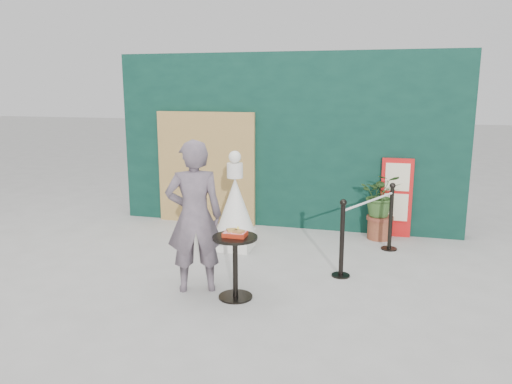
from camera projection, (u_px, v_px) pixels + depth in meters
name	position (u px, v px, depth m)	size (l,w,h in m)	color
ground	(230.00, 293.00, 5.98)	(60.00, 60.00, 0.00)	#ADAAA5
back_wall	(285.00, 141.00, 8.64)	(6.00, 0.30, 3.00)	black
bamboo_fence	(206.00, 168.00, 8.90)	(1.80, 0.08, 2.00)	tan
woman	(194.00, 217.00, 5.91)	(0.67, 0.44, 1.84)	slate
menu_board	(396.00, 198.00, 8.14)	(0.50, 0.07, 1.30)	red
statue	(235.00, 210.00, 7.51)	(0.59, 0.59, 1.51)	silver
cafe_table	(235.00, 257.00, 5.76)	(0.52, 0.52, 0.75)	black
food_basket	(235.00, 233.00, 5.70)	(0.26, 0.19, 0.11)	#B12812
planter	(381.00, 201.00, 8.01)	(0.64, 0.55, 1.08)	brown
stanchion_barrier	(368.00, 228.00, 6.96)	(0.84, 1.54, 1.03)	black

